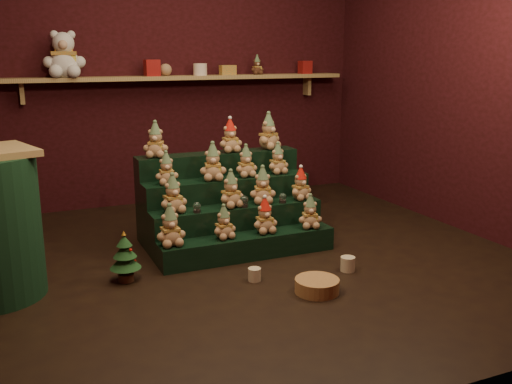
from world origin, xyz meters
name	(u,v)px	position (x,y,z in m)	size (l,w,h in m)	color
ground	(254,258)	(0.00, 0.00, 0.00)	(4.00, 4.00, 0.00)	black
back_wall	(175,67)	(0.00, 2.05, 1.40)	(4.00, 0.10, 2.80)	black
front_wall	(459,90)	(0.00, -2.05, 1.40)	(4.00, 0.10, 2.80)	black
right_wall	(473,70)	(2.05, 0.00, 1.40)	(0.10, 4.00, 2.80)	black
back_shelf	(180,78)	(0.00, 1.87, 1.29)	(3.60, 0.26, 0.24)	tan
riser_tier_front	(248,246)	(-0.03, 0.03, 0.09)	(1.40, 0.22, 0.18)	black
riser_tier_midfront	(238,227)	(-0.03, 0.25, 0.18)	(1.40, 0.22, 0.36)	black
riser_tier_midback	(228,210)	(-0.03, 0.47, 0.27)	(1.40, 0.22, 0.54)	black
riser_tier_back	(219,194)	(-0.03, 0.69, 0.36)	(1.40, 0.22, 0.72)	black
teddy_0	(170,226)	(-0.64, 0.03, 0.33)	(0.21, 0.19, 0.30)	#A57F5B
teddy_1	(224,222)	(-0.23, 0.03, 0.31)	(0.18, 0.16, 0.25)	#A57F5B
teddy_2	(265,216)	(0.11, 0.04, 0.32)	(0.20, 0.18, 0.27)	#A57F5B
teddy_3	(310,212)	(0.50, 0.01, 0.31)	(0.19, 0.17, 0.27)	#A57F5B
teddy_4	(173,194)	(-0.55, 0.26, 0.51)	(0.21, 0.19, 0.29)	#A57F5B
teddy_5	(231,189)	(-0.09, 0.24, 0.50)	(0.21, 0.19, 0.29)	#A57F5B
teddy_6	(263,185)	(0.19, 0.25, 0.51)	(0.21, 0.19, 0.29)	#A57F5B
teddy_7	(301,184)	(0.52, 0.23, 0.49)	(0.19, 0.17, 0.26)	#A57F5B
teddy_8	(166,168)	(-0.54, 0.46, 0.67)	(0.18, 0.16, 0.25)	#A57F5B
teddy_9	(213,162)	(-0.16, 0.45, 0.69)	(0.21, 0.19, 0.30)	#A57F5B
teddy_10	(246,161)	(0.13, 0.47, 0.67)	(0.19, 0.17, 0.26)	#A57F5B
teddy_11	(278,159)	(0.43, 0.48, 0.67)	(0.18, 0.17, 0.26)	#A57F5B
teddy_12	(156,140)	(-0.57, 0.68, 0.86)	(0.20, 0.18, 0.28)	#A57F5B
teddy_13	(230,136)	(0.07, 0.67, 0.86)	(0.20, 0.18, 0.28)	#A57F5B
teddy_14	(268,131)	(0.44, 0.69, 0.88)	(0.22, 0.20, 0.31)	#A57F5B
snow_globe_a	(197,207)	(-0.39, 0.19, 0.40)	(0.06, 0.06, 0.08)	black
snow_globe_b	(244,201)	(0.00, 0.19, 0.41)	(0.07, 0.07, 0.09)	black
snow_globe_c	(283,198)	(0.34, 0.19, 0.40)	(0.06, 0.06, 0.08)	black
mini_christmas_tree	(125,257)	(-0.99, -0.07, 0.18)	(0.22, 0.22, 0.37)	#452818
mug_left	(254,274)	(-0.17, -0.42, 0.05)	(0.09, 0.09, 0.09)	beige
mug_right	(348,264)	(0.52, -0.52, 0.05)	(0.11, 0.11, 0.11)	beige
wicker_basket	(317,286)	(0.13, -0.77, 0.05)	(0.30, 0.30, 0.09)	#AD8145
white_bear	(64,48)	(-1.11, 1.84, 1.59)	(0.38, 0.34, 0.53)	silver
brown_bear	(257,65)	(0.84, 1.84, 1.42)	(0.14, 0.13, 0.20)	#492618
gift_tin_red_a	(152,68)	(-0.29, 1.85, 1.40)	(0.14, 0.14, 0.16)	maroon
gift_tin_cream	(200,69)	(0.21, 1.85, 1.38)	(0.14, 0.14, 0.12)	beige
gift_tin_red_b	(305,67)	(1.42, 1.85, 1.39)	(0.12, 0.12, 0.14)	maroon
shelf_plush_ball	(166,70)	(-0.15, 1.85, 1.38)	(0.12, 0.12, 0.12)	#A57F5B
scarf_gift_box	(228,70)	(0.51, 1.85, 1.37)	(0.16, 0.10, 0.10)	orange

